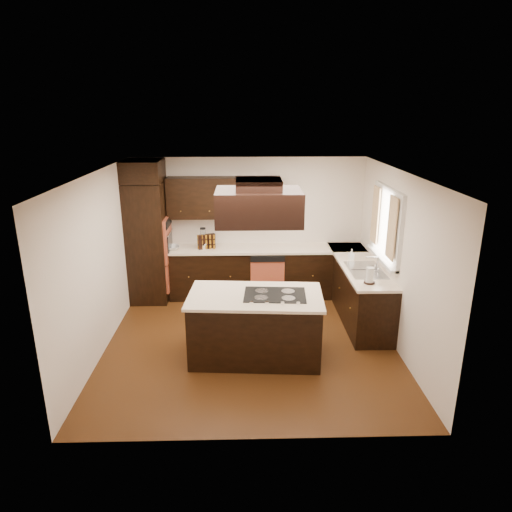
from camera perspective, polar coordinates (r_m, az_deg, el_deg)
name	(u,v)px	position (r m, az deg, el deg)	size (l,w,h in m)	color
floor	(250,342)	(6.92, -0.70, -10.75)	(4.20, 4.20, 0.02)	#5E3414
ceiling	(250,172)	(6.12, -0.79, 10.43)	(4.20, 4.20, 0.02)	silver
wall_back	(248,226)	(8.43, -0.96, 3.81)	(4.20, 0.02, 2.50)	silver
wall_front	(253,333)	(4.46, -0.33, -9.57)	(4.20, 0.02, 2.50)	silver
wall_left	(99,264)	(6.72, -19.05, -0.93)	(0.02, 4.20, 2.50)	silver
wall_right	(399,261)	(6.77, 17.41, -0.62)	(0.02, 4.20, 2.50)	silver
oven_column	(148,242)	(8.26, -13.33, 1.66)	(0.65, 0.75, 2.12)	black
wall_oven_face	(168,239)	(8.18, -10.96, 2.10)	(0.05, 0.62, 0.78)	#D05A39
base_cabinets_back	(251,273)	(8.37, -0.67, -2.09)	(2.93, 0.60, 0.88)	black
base_cabinets_right	(358,290)	(7.77, 12.61, -4.20)	(0.60, 2.40, 0.88)	black
countertop_back	(251,249)	(8.21, -0.68, 0.89)	(2.93, 0.63, 0.04)	#FFEACC
countertop_right	(359,264)	(7.60, 12.74, -0.99)	(0.63, 2.40, 0.04)	#FFEACC
upper_cabinets	(224,198)	(8.14, -4.02, 7.29)	(2.00, 0.34, 0.72)	black
dishwasher_front	(267,280)	(8.12, 1.43, -3.08)	(0.60, 0.05, 0.72)	#D05A39
window_frame	(387,224)	(7.15, 16.03, 3.82)	(0.06, 1.32, 1.12)	silver
window_pane	(389,224)	(7.16, 16.24, 3.82)	(0.00, 1.20, 1.00)	white
curtain_left	(392,228)	(6.73, 16.61, 3.36)	(0.02, 0.34, 0.90)	#FAEAC0
curtain_right	(375,215)	(7.51, 14.70, 4.99)	(0.02, 0.34, 0.90)	#FAEAC0
sink_rim	(365,270)	(7.28, 13.52, -1.70)	(0.52, 0.84, 0.01)	silver
island	(255,327)	(6.36, -0.09, -8.86)	(1.74, 0.95, 0.88)	black
island_top	(255,296)	(6.17, -0.10, -5.05)	(1.81, 1.01, 0.04)	#FFEACC
cooktop	(275,295)	(6.15, 2.37, -4.86)	(0.82, 0.55, 0.01)	black
range_hood	(259,207)	(5.64, 0.32, 6.17)	(1.05, 0.72, 0.42)	black
hood_duct	(259,184)	(5.59, 0.33, 8.94)	(0.55, 0.50, 0.13)	black
blender_base	(203,246)	(8.22, -6.59, 1.29)	(0.15, 0.15, 0.10)	silver
blender_pitcher	(203,236)	(8.17, -6.64, 2.50)	(0.13, 0.13, 0.26)	silver
spice_rack	(206,241)	(8.19, -6.21, 1.83)	(0.31, 0.08, 0.26)	black
mixing_bowl	(172,248)	(8.23, -10.52, 1.02)	(0.29, 0.29, 0.07)	silver
soap_bottle	(351,255)	(7.69, 11.83, 0.18)	(0.08, 0.09, 0.18)	silver
paper_towel	(370,276)	(6.71, 14.04, -2.39)	(0.11, 0.11, 0.24)	silver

